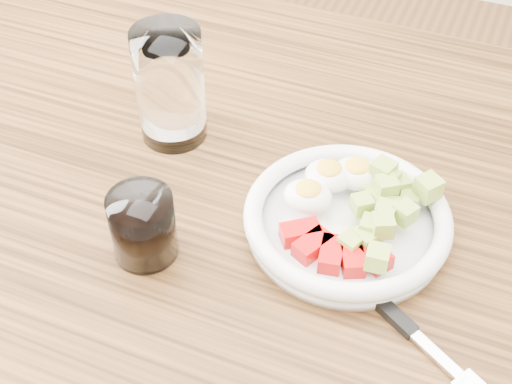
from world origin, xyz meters
TOP-DOWN VIEW (x-y plane):
  - dining_table at (0.00, 0.00)m, footprint 1.50×0.90m
  - bowl at (0.09, 0.02)m, footprint 0.22×0.22m
  - fork at (0.17, -0.07)m, footprint 0.20×0.13m
  - water_glass at (-0.16, 0.10)m, footprint 0.08×0.08m
  - coffee_glass at (-0.09, -0.09)m, footprint 0.07×0.07m

SIDE VIEW (x-z plane):
  - dining_table at x=0.00m, z-range 0.28..1.05m
  - fork at x=0.17m, z-range 0.77..0.78m
  - bowl at x=0.09m, z-range 0.76..0.82m
  - coffee_glass at x=-0.09m, z-range 0.77..0.85m
  - water_glass at x=-0.16m, z-range 0.77..0.92m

